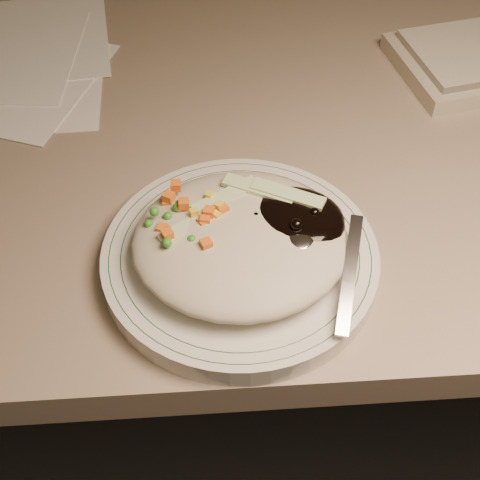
{
  "coord_description": "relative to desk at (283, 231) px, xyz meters",
  "views": [
    {
      "loc": [
        -0.1,
        0.76,
        1.22
      ],
      "look_at": [
        -0.07,
        1.16,
        0.78
      ],
      "focal_mm": 50.0,
      "sensor_mm": 36.0,
      "label": 1
    }
  ],
  "objects": [
    {
      "name": "plate_rim",
      "position": [
        -0.07,
        -0.22,
        0.22
      ],
      "size": [
        0.24,
        0.24,
        0.0
      ],
      "color": "#144723",
      "rests_on": "plate"
    },
    {
      "name": "desk",
      "position": [
        0.0,
        0.0,
        0.0
      ],
      "size": [
        1.4,
        0.7,
        0.74
      ],
      "color": "gray",
      "rests_on": "ground"
    },
    {
      "name": "plate",
      "position": [
        -0.07,
        -0.22,
        0.21
      ],
      "size": [
        0.25,
        0.25,
        0.02
      ],
      "primitive_type": "cylinder",
      "color": "silver",
      "rests_on": "desk"
    },
    {
      "name": "meal",
      "position": [
        -0.07,
        -0.22,
        0.24
      ],
      "size": [
        0.21,
        0.19,
        0.05
      ],
      "color": "#B3AB91",
      "rests_on": "plate"
    }
  ]
}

